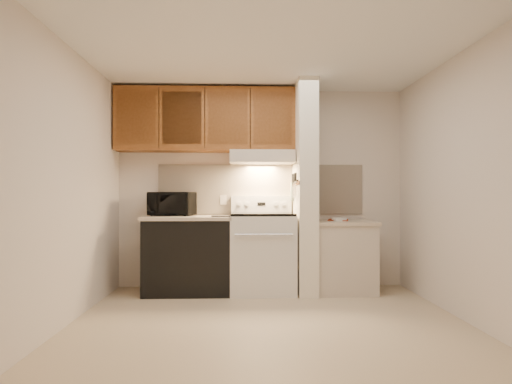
{
  "coord_description": "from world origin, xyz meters",
  "views": [
    {
      "loc": [
        -0.25,
        -3.96,
        1.16
      ],
      "look_at": [
        -0.09,
        0.75,
        1.19
      ],
      "focal_mm": 30.0,
      "sensor_mm": 36.0,
      "label": 1
    }
  ],
  "objects": [
    {
      "name": "upper_cabinets",
      "position": [
        -0.69,
        1.32,
        2.08
      ],
      "size": [
        2.18,
        0.33,
        0.77
      ],
      "primitive_type": "cube",
      "color": "brown",
      "rests_on": "wall_back"
    },
    {
      "name": "knife_handle_c",
      "position": [
        0.38,
        1.11,
        1.37
      ],
      "size": [
        0.02,
        0.02,
        0.1
      ],
      "primitive_type": "cylinder",
      "color": "black",
      "rests_on": "knife_strip"
    },
    {
      "name": "knife_blade_b",
      "position": [
        0.38,
        1.01,
        1.21
      ],
      "size": [
        0.01,
        0.04,
        0.18
      ],
      "primitive_type": "cube",
      "color": "silver",
      "rests_on": "knife_strip"
    },
    {
      "name": "red_folder",
      "position": [
        0.94,
        1.25,
        0.86
      ],
      "size": [
        0.32,
        0.38,
        0.01
      ],
      "primitive_type": "cube",
      "rotation": [
        0.0,
        0.0,
        -0.26
      ],
      "color": "maroon",
      "rests_on": "right_countertop"
    },
    {
      "name": "oven_mitt",
      "position": [
        0.38,
        1.32,
        1.2
      ],
      "size": [
        0.03,
        0.1,
        0.23
      ],
      "primitive_type": "cube",
      "color": "gray",
      "rests_on": "partition_pillar"
    },
    {
      "name": "partition_pillar",
      "position": [
        0.51,
        1.15,
        1.25
      ],
      "size": [
        0.22,
        0.7,
        2.5
      ],
      "primitive_type": "cube",
      "color": "white",
      "rests_on": "floor"
    },
    {
      "name": "knife_handle_a",
      "position": [
        0.38,
        0.95,
        1.37
      ],
      "size": [
        0.02,
        0.02,
        0.1
      ],
      "primitive_type": "cylinder",
      "color": "black",
      "rests_on": "knife_strip"
    },
    {
      "name": "cab_gap_c",
      "position": [
        -0.14,
        1.16,
        2.08
      ],
      "size": [
        0.01,
        0.01,
        0.73
      ],
      "primitive_type": "cube",
      "color": "black",
      "rests_on": "upper_cabinets"
    },
    {
      "name": "knife_handle_b",
      "position": [
        0.38,
        1.03,
        1.37
      ],
      "size": [
        0.02,
        0.02,
        0.1
      ],
      "primitive_type": "cylinder",
      "color": "black",
      "rests_on": "knife_strip"
    },
    {
      "name": "knife_blade_d",
      "position": [
        0.38,
        1.17,
        1.22
      ],
      "size": [
        0.01,
        0.04,
        0.16
      ],
      "primitive_type": "cube",
      "color": "silver",
      "rests_on": "knife_strip"
    },
    {
      "name": "range_hood",
      "position": [
        0.0,
        1.28,
        1.62
      ],
      "size": [
        0.78,
        0.44,
        0.15
      ],
      "primitive_type": "cube",
      "color": "beige",
      "rests_on": "upper_cabinets"
    },
    {
      "name": "cab_gap_a",
      "position": [
        -1.23,
        1.16,
        2.08
      ],
      "size": [
        0.01,
        0.01,
        0.73
      ],
      "primitive_type": "cube",
      "color": "black",
      "rests_on": "upper_cabinets"
    },
    {
      "name": "pillar_trim",
      "position": [
        0.39,
        1.15,
        1.3
      ],
      "size": [
        0.01,
        0.7,
        0.04
      ],
      "primitive_type": "cube",
      "color": "brown",
      "rests_on": "partition_pillar"
    },
    {
      "name": "left_countertop",
      "position": [
        -0.88,
        1.17,
        0.89
      ],
      "size": [
        1.04,
        0.67,
        0.04
      ],
      "primitive_type": "cube",
      "color": "#C6B39A",
      "rests_on": "dishwasher_front"
    },
    {
      "name": "cab_door_d",
      "position": [
        0.13,
        1.17,
        2.08
      ],
      "size": [
        0.46,
        0.01,
        0.63
      ],
      "primitive_type": "cube",
      "color": "brown",
      "rests_on": "upper_cabinets"
    },
    {
      "name": "knife_blade_c",
      "position": [
        0.38,
        1.1,
        1.2
      ],
      "size": [
        0.01,
        0.04,
        0.2
      ],
      "primitive_type": "cube",
      "color": "silver",
      "rests_on": "knife_strip"
    },
    {
      "name": "knife_strip",
      "position": [
        0.39,
        1.1,
        1.32
      ],
      "size": [
        0.02,
        0.42,
        0.04
      ],
      "primitive_type": "cube",
      "color": "black",
      "rests_on": "partition_pillar"
    },
    {
      "name": "backsplash",
      "position": [
        0.0,
        1.49,
        1.24
      ],
      "size": [
        2.6,
        0.02,
        0.63
      ],
      "primitive_type": "cube",
      "color": "#FFE7CA",
      "rests_on": "wall_back"
    },
    {
      "name": "range_backguard",
      "position": [
        0.0,
        1.44,
        1.05
      ],
      "size": [
        0.76,
        0.08,
        0.2
      ],
      "primitive_type": "cube",
      "color": "silver",
      "rests_on": "range_body"
    },
    {
      "name": "microwave",
      "position": [
        -1.1,
        1.31,
        1.05
      ],
      "size": [
        0.58,
        0.44,
        0.29
      ],
      "primitive_type": "imported",
      "rotation": [
        0.0,
        0.0,
        -0.19
      ],
      "color": "black",
      "rests_on": "left_countertop"
    },
    {
      "name": "hood_lip",
      "position": [
        0.0,
        1.07,
        1.58
      ],
      "size": [
        0.78,
        0.04,
        0.06
      ],
      "primitive_type": "cube",
      "color": "beige",
      "rests_on": "range_hood"
    },
    {
      "name": "dishwasher_front",
      "position": [
        -0.88,
        1.17,
        0.43
      ],
      "size": [
        1.0,
        0.63,
        0.87
      ],
      "primitive_type": "cube",
      "color": "black",
      "rests_on": "floor"
    },
    {
      "name": "right_countertop",
      "position": [
        0.97,
        1.15,
        0.83
      ],
      "size": [
        0.74,
        0.64,
        0.04
      ],
      "primitive_type": "cube",
      "color": "#C6B39A",
      "rests_on": "right_cab_base"
    },
    {
      "name": "outlet",
      "position": [
        -0.48,
        1.48,
        1.1
      ],
      "size": [
        0.08,
        0.01,
        0.12
      ],
      "primitive_type": "cube",
      "color": "beige",
      "rests_on": "backsplash"
    },
    {
      "name": "oven_handle",
      "position": [
        0.0,
        0.8,
        0.72
      ],
      "size": [
        0.65,
        0.02,
        0.02
      ],
      "primitive_type": "cylinder",
      "rotation": [
        0.0,
        1.57,
        0.0
      ],
      "color": "silver",
      "rests_on": "range_body"
    },
    {
      "name": "range_knob_right_inner",
      "position": [
        0.18,
        1.4,
        1.05
      ],
      "size": [
        0.05,
        0.02,
        0.05
      ],
      "primitive_type": "cylinder",
      "rotation": [
        1.57,
        0.0,
        0.0
      ],
      "color": "silver",
      "rests_on": "range_backguard"
    },
    {
      "name": "floor",
      "position": [
        0.0,
        0.0,
        0.0
      ],
      "size": [
        3.6,
        3.6,
        0.0
      ],
      "primitive_type": "plane",
      "color": "#C8B290",
      "rests_on": "ground"
    },
    {
      "name": "knife_handle_e",
      "position": [
        0.38,
        1.26,
        1.37
      ],
      "size": [
        0.02,
        0.02,
        0.1
      ],
      "primitive_type": "cylinder",
      "color": "black",
      "rests_on": "knife_strip"
    },
    {
      "name": "cooktop",
      "position": [
        0.0,
        1.16,
        0.94
      ],
      "size": [
        0.74,
        0.64,
        0.03
      ],
      "primitive_type": "cube",
      "color": "black",
      "rests_on": "range_body"
    },
    {
      "name": "spoon_rest",
      "position": [
        -0.48,
        0.97,
        0.92
      ],
      "size": [
        0.23,
        0.08,
        0.02
      ],
      "primitive_type": "cube",
      "rotation": [
        0.0,
        0.0,
        0.01
      ],
      "color": "black",
      "rests_on": "left_countertop"
    },
    {
      "name": "range_knob_right_outer",
      "position": [
        0.28,
        1.4,
        1.05
      ],
      "size": [
        0.05,
        0.02,
        0.05
      ],
      "primitive_type": "cylinder",
      "rotation": [
        1.57,
        0.0,
        0.0
      ],
      "color": "silver",
      "rests_on": "range_backguard"
    },
    {
      "name": "ceiling",
      "position": [
        0.0,
        0.0,
        2.5
      ],
      "size": [
        3.6,
        3.6,
        0.0
      ],
      "primitive_type": "plane",
      "rotation": [
        3.14,
        0.0,
        0.0
      ],
      "color": "white",
      "rests_on": "wall_back"
    },
    {
      "name": "cab_door_b",
      "position": [
        -0.96,
        1.17,
        2.08
      ],
      "size": [
        0.46,
        0.01,
        0.63
      ],
      "primitive_type": "cube",
      "color": "brown",
      "rests_on": "upper_cabinets"
    },
    {
      "name": "range_knob_left_outer",
      "position": [
        -0.28,
        1.4,
        1.05
      ],
      "size": [
        0.05,
        0.02,
        0.05
      ],
      "primitive_type": "cylinder",
      "rotation": [
        1.57,
        0.0,
        0.0
      ],
      "color": "silver",
      "rests_on": "range_backguard"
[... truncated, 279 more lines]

